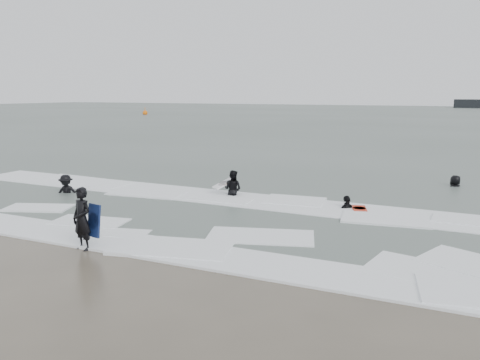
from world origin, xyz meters
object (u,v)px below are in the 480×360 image
at_px(surfer_breaker, 67,194).
at_px(surfer_right_far, 455,187).
at_px(surfer_right_near, 347,209).
at_px(surfer_centre, 84,249).
at_px(buoy, 145,113).
at_px(surfer_wading, 233,196).

height_order(surfer_breaker, surfer_right_far, surfer_breaker).
bearing_deg(surfer_right_far, surfer_right_near, 9.99).
height_order(surfer_centre, buoy, buoy).
bearing_deg(surfer_right_near, buoy, -101.14).
bearing_deg(surfer_right_near, surfer_centre, 0.65).
xyz_separation_m(surfer_centre, buoy, (-48.70, 69.42, 0.42)).
bearing_deg(surfer_breaker, surfer_wading, -0.10).
distance_m(surfer_centre, surfer_right_near, 9.90).
bearing_deg(surfer_breaker, surfer_right_far, 7.91).
bearing_deg(surfer_right_far, surfer_breaker, -19.98).
bearing_deg(surfer_centre, surfer_wading, 94.25).
xyz_separation_m(surfer_right_near, buoy, (-54.60, 61.48, 0.42)).
height_order(surfer_right_far, buoy, buoy).
bearing_deg(surfer_centre, surfer_right_far, 66.41).
xyz_separation_m(surfer_wading, surfer_right_near, (5.05, -0.23, 0.00)).
bearing_deg(surfer_breaker, surfer_centre, -63.67).
relative_size(surfer_wading, buoy, 1.04).
relative_size(surfer_right_near, surfer_right_far, 0.98).
relative_size(surfer_breaker, surfer_right_far, 1.00).
distance_m(surfer_centre, surfer_wading, 8.22).
bearing_deg(buoy, surfer_right_far, -43.28).
distance_m(surfer_centre, surfer_right_far, 17.39).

